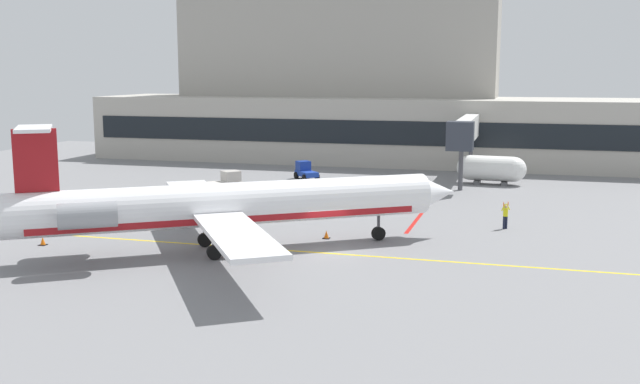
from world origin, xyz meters
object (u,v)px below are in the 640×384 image
Objects in this scene: baggage_tug at (225,181)px; regional_jet at (221,205)px; pushback_tractor at (305,171)px; fuel_tank at (491,169)px; marshaller at (505,215)px.

regional_jet is at bearing -67.17° from baggage_tug.
fuel_tank is (18.81, 1.67, 0.74)m from pushback_tractor.
fuel_tank reaches higher than pushback_tractor.
marshaller is at bearing -43.19° from pushback_tractor.
pushback_tractor is 0.46× the size of fuel_tank.
fuel_tank is 3.53× the size of marshaller.
regional_jet is at bearing -144.58° from marshaller.
regional_jet is 31.86m from pushback_tractor.
pushback_tractor is 28.69m from marshaller.
regional_jet reaches higher than marshaller.
pushback_tractor is at bearing 59.53° from baggage_tug.
baggage_tug is at bearing 112.83° from regional_jet.
fuel_tank is at bearing 23.82° from baggage_tug.
fuel_tank is 21.42m from marshaller.
pushback_tractor is at bearing 97.63° from regional_jet.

